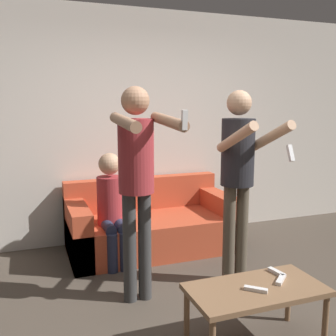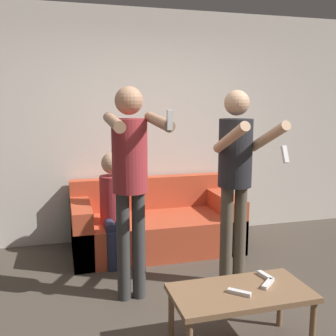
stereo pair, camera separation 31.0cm
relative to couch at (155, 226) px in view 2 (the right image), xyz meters
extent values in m
plane|color=#4C4238|center=(-0.02, -1.72, -0.26)|extent=(14.00, 14.00, 0.00)
cube|color=silver|center=(-0.02, 0.47, 1.09)|extent=(6.40, 0.06, 2.70)
cube|color=#C64C2D|center=(0.00, -0.04, -0.07)|extent=(1.82, 0.90, 0.38)
cube|color=#C64C2D|center=(0.00, 0.32, 0.31)|extent=(1.82, 0.16, 0.38)
cube|color=#C64C2D|center=(-0.81, -0.04, 0.04)|extent=(0.20, 0.90, 0.59)
cube|color=#C64C2D|center=(0.81, -0.04, 0.04)|extent=(0.20, 0.90, 0.59)
cylinder|color=#383838|center=(-0.52, -1.07, 0.20)|extent=(0.11, 0.11, 0.92)
cylinder|color=#383838|center=(-0.39, -1.07, 0.20)|extent=(0.11, 0.11, 0.92)
cylinder|color=#9E2D33|center=(-0.46, -1.07, 0.95)|extent=(0.29, 0.29, 0.59)
sphere|color=#A87A5B|center=(-0.46, -1.07, 1.39)|extent=(0.22, 0.22, 0.22)
cylinder|color=#A87A5B|center=(-0.62, -1.37, 1.24)|extent=(0.08, 0.61, 0.12)
cylinder|color=#A87A5B|center=(-0.30, -1.37, 1.24)|extent=(0.08, 0.61, 0.12)
cube|color=white|center=(-0.30, -1.67, 1.26)|extent=(0.04, 0.04, 0.13)
cylinder|color=brown|center=(0.39, -1.07, 0.20)|extent=(0.11, 0.11, 0.91)
cylinder|color=brown|center=(0.52, -1.07, 0.20)|extent=(0.11, 0.11, 0.91)
cylinder|color=#232328|center=(0.46, -1.07, 0.94)|extent=(0.29, 0.29, 0.58)
sphere|color=tan|center=(0.46, -1.07, 1.37)|extent=(0.21, 0.21, 0.21)
cylinder|color=tan|center=(0.29, -1.32, 1.10)|extent=(0.08, 0.54, 0.29)
cylinder|color=tan|center=(0.62, -1.32, 1.10)|extent=(0.08, 0.54, 0.29)
cube|color=white|center=(0.62, -1.57, 0.99)|extent=(0.04, 0.08, 0.13)
cylinder|color=#282D47|center=(-0.55, -0.47, -0.07)|extent=(0.11, 0.11, 0.38)
cylinder|color=#282D47|center=(-0.42, -0.47, -0.07)|extent=(0.11, 0.11, 0.38)
cylinder|color=#282D47|center=(-0.55, -0.31, 0.15)|extent=(0.11, 0.32, 0.11)
cylinder|color=#282D47|center=(-0.42, -0.31, 0.15)|extent=(0.11, 0.32, 0.11)
cylinder|color=#9E2D33|center=(-0.48, -0.15, 0.37)|extent=(0.27, 0.27, 0.50)
sphere|color=tan|center=(-0.48, -0.15, 0.76)|extent=(0.22, 0.22, 0.22)
cube|color=#846042|center=(0.10, -1.97, 0.15)|extent=(0.91, 0.47, 0.04)
cylinder|color=#846042|center=(0.52, -2.16, -0.06)|extent=(0.04, 0.04, 0.39)
cylinder|color=#846042|center=(-0.31, -1.78, -0.06)|extent=(0.04, 0.04, 0.39)
cylinder|color=#846042|center=(0.52, -1.78, -0.06)|extent=(0.04, 0.04, 0.39)
cube|color=white|center=(0.07, -2.02, 0.18)|extent=(0.14, 0.13, 0.02)
cube|color=white|center=(0.30, -1.96, 0.18)|extent=(0.14, 0.13, 0.02)
cube|color=white|center=(0.35, -1.84, 0.18)|extent=(0.06, 0.15, 0.02)
camera|label=1|loc=(-1.28, -4.05, 1.37)|focal=42.00mm
camera|label=2|loc=(-0.99, -4.14, 1.37)|focal=42.00mm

